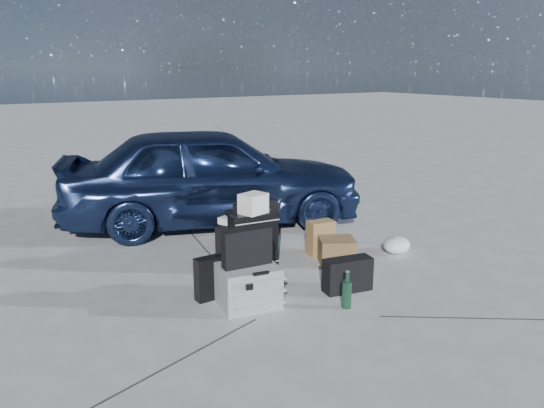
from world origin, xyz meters
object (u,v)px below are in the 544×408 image
at_px(suitcase_right, 253,241).
at_px(green_bottle, 347,290).
at_px(suitcase_left, 256,230).
at_px(briefcase, 222,275).
at_px(cardboard_box, 337,251).
at_px(car, 212,175).
at_px(pelican_case, 248,286).
at_px(duffel_bag, 240,236).

distance_m(suitcase_right, green_bottle, 1.26).
relative_size(suitcase_left, green_bottle, 1.94).
bearing_deg(briefcase, cardboard_box, 1.40).
xyz_separation_m(suitcase_left, suitcase_right, (-0.17, -0.22, -0.03)).
distance_m(car, suitcase_left, 1.52).
xyz_separation_m(pelican_case, briefcase, (-0.10, 0.30, 0.02)).
bearing_deg(duffel_bag, suitcase_left, -121.34).
height_order(suitcase_left, green_bottle, suitcase_left).
xyz_separation_m(cardboard_box, green_bottle, (-0.61, -0.88, 0.03)).
distance_m(briefcase, suitcase_left, 1.01).
xyz_separation_m(car, suitcase_right, (-0.38, -1.70, -0.36)).
distance_m(suitcase_left, cardboard_box, 0.89).
distance_m(car, suitcase_right, 1.77).
xyz_separation_m(briefcase, duffel_bag, (0.77, 1.04, -0.04)).
relative_size(car, suitcase_right, 6.53).
bearing_deg(pelican_case, green_bottle, -26.07).
relative_size(suitcase_left, duffel_bag, 1.02).
distance_m(duffel_bag, cardboard_box, 1.15).
bearing_deg(green_bottle, duffel_bag, 90.60).
height_order(pelican_case, suitcase_left, suitcase_left).
height_order(car, green_bottle, car).
bearing_deg(suitcase_left, suitcase_right, -137.74).
height_order(pelican_case, green_bottle, pelican_case).
bearing_deg(pelican_case, car, 80.59).
xyz_separation_m(duffel_bag, cardboard_box, (0.63, -0.96, -0.02)).
bearing_deg(suitcase_left, green_bottle, -99.35).
xyz_separation_m(pelican_case, duffel_bag, (0.67, 1.34, -0.02)).
relative_size(car, duffel_bag, 6.14).
bearing_deg(suitcase_left, cardboard_box, -52.34).
relative_size(suitcase_left, cardboard_box, 1.76).
xyz_separation_m(car, pelican_case, (-0.86, -2.43, -0.47)).
distance_m(car, duffel_bag, 1.21).
xyz_separation_m(briefcase, cardboard_box, (1.40, 0.08, -0.06)).
bearing_deg(pelican_case, cardboard_box, 26.52).
bearing_deg(briefcase, suitcase_left, 39.04).
relative_size(briefcase, suitcase_left, 0.79).
relative_size(cardboard_box, green_bottle, 1.10).
xyz_separation_m(pelican_case, suitcase_right, (0.48, 0.73, 0.11)).
bearing_deg(pelican_case, suitcase_left, 65.90).
relative_size(duffel_bag, green_bottle, 1.90).
relative_size(suitcase_right, green_bottle, 1.78).
xyz_separation_m(suitcase_left, duffel_bag, (0.02, 0.38, -0.16)).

